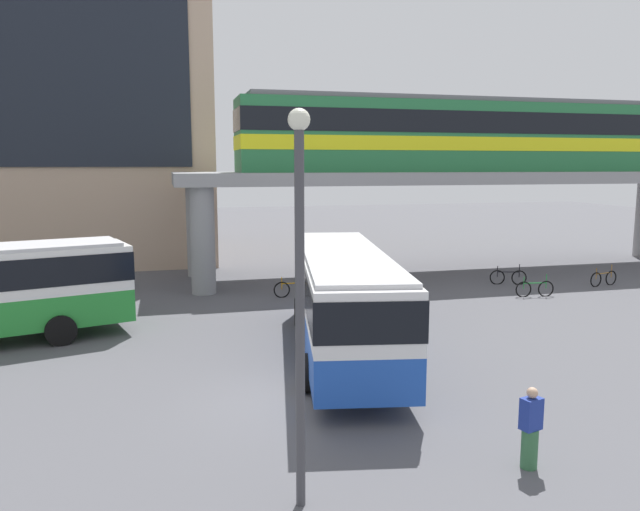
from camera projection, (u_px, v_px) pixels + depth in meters
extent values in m
plane|color=#515156|center=(239.00, 309.00, 24.89)|extent=(120.00, 120.00, 0.00)
cube|color=gray|center=(463.00, 177.00, 32.81)|extent=(30.40, 6.28, 0.60)
cylinder|color=gray|center=(203.00, 241.00, 27.55)|extent=(1.10, 1.10, 4.85)
cylinder|color=gray|center=(197.00, 230.00, 32.03)|extent=(1.10, 1.10, 4.85)
cube|color=#26723F|center=(474.00, 138.00, 32.64)|extent=(25.30, 2.90, 3.60)
cube|color=yellow|center=(474.00, 145.00, 32.69)|extent=(25.36, 2.96, 0.70)
cube|color=black|center=(475.00, 124.00, 32.53)|extent=(25.36, 2.96, 1.10)
cube|color=slate|center=(475.00, 101.00, 32.36)|extent=(24.29, 2.61, 0.24)
cube|color=#1E4CB2|center=(343.00, 321.00, 18.84)|extent=(4.40, 11.27, 1.10)
cube|color=silver|center=(343.00, 280.00, 18.65)|extent=(4.40, 11.27, 1.50)
cube|color=black|center=(343.00, 277.00, 18.64)|extent=(4.45, 11.31, 0.96)
cube|color=silver|center=(343.00, 253.00, 18.53)|extent=(4.18, 10.71, 0.12)
cylinder|color=black|center=(298.00, 312.00, 22.31)|extent=(0.45, 1.03, 1.00)
cylinder|color=black|center=(366.00, 311.00, 22.48)|extent=(0.45, 1.03, 1.00)
cylinder|color=black|center=(308.00, 373.00, 15.79)|extent=(0.45, 1.03, 1.00)
cylinder|color=black|center=(403.00, 370.00, 15.97)|extent=(0.45, 1.03, 1.00)
cylinder|color=black|center=(61.00, 330.00, 19.81)|extent=(1.04, 0.55, 1.00)
cylinder|color=black|center=(51.00, 314.00, 21.94)|extent=(1.04, 0.55, 1.00)
torus|color=black|center=(391.00, 284.00, 28.30)|extent=(0.74, 0.21, 0.74)
torus|color=black|center=(368.00, 284.00, 28.25)|extent=(0.74, 0.21, 0.74)
cylinder|color=silver|center=(380.00, 278.00, 28.23)|extent=(1.04, 0.26, 0.05)
cylinder|color=silver|center=(368.00, 278.00, 28.20)|extent=(0.04, 0.04, 0.55)
cylinder|color=silver|center=(391.00, 277.00, 28.25)|extent=(0.04, 0.04, 0.65)
torus|color=black|center=(519.00, 278.00, 29.93)|extent=(0.72, 0.29, 0.74)
torus|color=black|center=(497.00, 277.00, 30.00)|extent=(0.72, 0.29, 0.74)
cylinder|color=black|center=(508.00, 272.00, 29.92)|extent=(1.01, 0.38, 0.05)
cylinder|color=black|center=(498.00, 271.00, 29.96)|extent=(0.04, 0.04, 0.55)
cylinder|color=black|center=(519.00, 271.00, 29.88)|extent=(0.04, 0.04, 0.65)
torus|color=black|center=(305.00, 289.00, 27.26)|extent=(0.74, 0.06, 0.74)
torus|color=black|center=(282.00, 290.00, 27.01)|extent=(0.74, 0.06, 0.74)
cylinder|color=orange|center=(293.00, 283.00, 27.10)|extent=(1.05, 0.06, 0.05)
cylinder|color=orange|center=(282.00, 283.00, 26.97)|extent=(0.04, 0.04, 0.55)
cylinder|color=orange|center=(305.00, 281.00, 27.21)|extent=(0.04, 0.04, 0.65)
torus|color=black|center=(546.00, 289.00, 27.23)|extent=(0.74, 0.15, 0.74)
torus|color=black|center=(523.00, 289.00, 27.10)|extent=(0.74, 0.15, 0.74)
cylinder|color=#1E7F33|center=(535.00, 283.00, 27.13)|extent=(1.05, 0.18, 0.05)
cylinder|color=#1E7F33|center=(524.00, 283.00, 27.06)|extent=(0.04, 0.04, 0.55)
cylinder|color=#1E7F33|center=(546.00, 281.00, 27.18)|extent=(0.04, 0.04, 0.65)
torus|color=black|center=(611.00, 278.00, 29.84)|extent=(0.74, 0.21, 0.74)
torus|color=black|center=(596.00, 280.00, 29.39)|extent=(0.74, 0.21, 0.74)
cylinder|color=#996626|center=(604.00, 273.00, 29.58)|extent=(1.04, 0.26, 0.05)
cylinder|color=#996626|center=(596.00, 274.00, 29.35)|extent=(0.04, 0.04, 0.55)
cylinder|color=#996626|center=(612.00, 271.00, 29.79)|extent=(0.04, 0.04, 0.65)
cylinder|color=#33663F|center=(529.00, 448.00, 11.80)|extent=(0.32, 0.32, 0.79)
cube|color=navy|center=(531.00, 414.00, 11.70)|extent=(0.45, 0.36, 0.62)
sphere|color=tan|center=(532.00, 393.00, 11.64)|extent=(0.21, 0.21, 0.21)
cylinder|color=#3F3F44|center=(300.00, 325.00, 10.11)|extent=(0.16, 0.16, 6.38)
sphere|color=silver|center=(299.00, 120.00, 9.62)|extent=(0.36, 0.36, 0.36)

